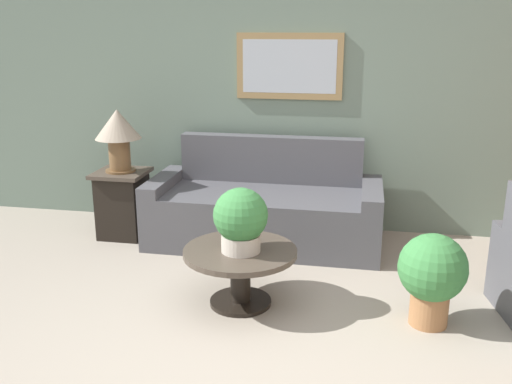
% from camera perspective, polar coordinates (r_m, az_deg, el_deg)
% --- Properties ---
extents(ground_plane, '(20.00, 20.00, 0.00)m').
position_cam_1_polar(ground_plane, '(3.46, -1.01, -18.09)').
color(ground_plane, gray).
extents(wall_back, '(7.50, 0.09, 2.60)m').
position_cam_1_polar(wall_back, '(5.56, 4.67, 9.57)').
color(wall_back, slate).
rests_on(wall_back, ground_plane).
extents(couch_main, '(2.11, 0.91, 0.94)m').
position_cam_1_polar(couch_main, '(5.29, 0.90, -1.80)').
color(couch_main, '#4C4C51').
rests_on(couch_main, ground_plane).
extents(coffee_table, '(0.81, 0.81, 0.42)m').
position_cam_1_polar(coffee_table, '(4.11, -1.58, -7.24)').
color(coffee_table, black).
rests_on(coffee_table, ground_plane).
extents(side_table, '(0.47, 0.47, 0.64)m').
position_cam_1_polar(side_table, '(5.58, -13.16, -1.09)').
color(side_table, black).
rests_on(side_table, ground_plane).
extents(table_lamp, '(0.42, 0.42, 0.58)m').
position_cam_1_polar(table_lamp, '(5.42, -13.63, 5.96)').
color(table_lamp, brown).
rests_on(table_lamp, side_table).
extents(potted_plant_on_table, '(0.38, 0.38, 0.46)m').
position_cam_1_polar(potted_plant_on_table, '(3.96, -1.55, -2.73)').
color(potted_plant_on_table, beige).
rests_on(potted_plant_on_table, coffee_table).
extents(potted_plant_floor, '(0.46, 0.46, 0.64)m').
position_cam_1_polar(potted_plant_floor, '(3.99, 17.20, -7.78)').
color(potted_plant_floor, '#9E6B42').
rests_on(potted_plant_floor, ground_plane).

